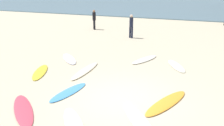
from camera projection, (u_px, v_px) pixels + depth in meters
The scene contains 14 objects.
ground_plane at pixel (123, 99), 9.38m from camera, with size 120.00×120.00×0.00m, color beige.
ocean_water at pixel (179, 1), 43.51m from camera, with size 120.00×40.00×0.08m, color slate.
surfboard_0 at pixel (145, 60), 13.57m from camera, with size 0.54×2.04×0.08m, color white.
surfboard_1 at pixel (139, 120), 7.96m from camera, with size 0.54×2.51×0.06m, color white.
surfboard_2 at pixel (23, 110), 8.54m from camera, with size 0.60×2.46×0.07m, color #E14357.
surfboard_3 at pixel (69, 59), 13.69m from camera, with size 0.57×2.01×0.08m, color white.
surfboard_4 at pixel (85, 71), 12.02m from camera, with size 0.48×2.56×0.09m, color beige.
surfboard_5 at pixel (40, 72), 11.85m from camera, with size 0.56×2.02×0.07m, color yellow.
surfboard_6 at pixel (166, 103), 9.03m from camera, with size 0.59×2.57×0.07m, color orange.
surfboard_7 at pixel (69, 92), 9.86m from camera, with size 0.53×2.05×0.06m, color #4999DE.
surfboard_8 at pixel (176, 66), 12.67m from camera, with size 0.56×1.92×0.06m, color #EDE9CD.
surfboard_9 at pixel (74, 124), 7.74m from camera, with size 0.55×2.11×0.06m, color white.
beachgoer_near at pixel (131, 25), 18.00m from camera, with size 0.38×0.38×1.74m.
beachgoer_far at pixel (94, 19), 20.81m from camera, with size 0.39×0.39×1.67m.
Camera 1 is at (2.12, -8.07, 4.52)m, focal length 39.21 mm.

